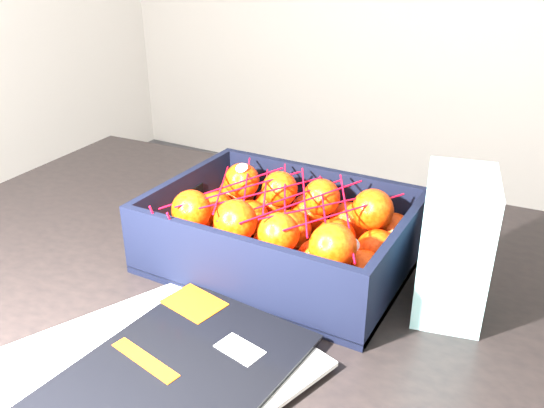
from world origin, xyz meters
The scene contains 6 objects.
table centered at (0.25, -0.33, 0.65)m, with size 1.25×0.87×0.75m.
magazine_stack centered at (0.29, -0.58, 0.76)m, with size 0.38×0.34×0.02m.
produce_crate centered at (0.29, -0.29, 0.78)m, with size 0.37×0.28×0.11m.
clementine_heap centered at (0.29, -0.29, 0.81)m, with size 0.35×0.26×0.11m.
mesh_net centered at (0.28, -0.30, 0.85)m, with size 0.30×0.25×0.09m.
retail_carton centered at (0.54, -0.29, 0.84)m, with size 0.08×0.13×0.19m, color white.
Camera 1 is at (0.64, -0.95, 1.20)m, focal length 37.36 mm.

